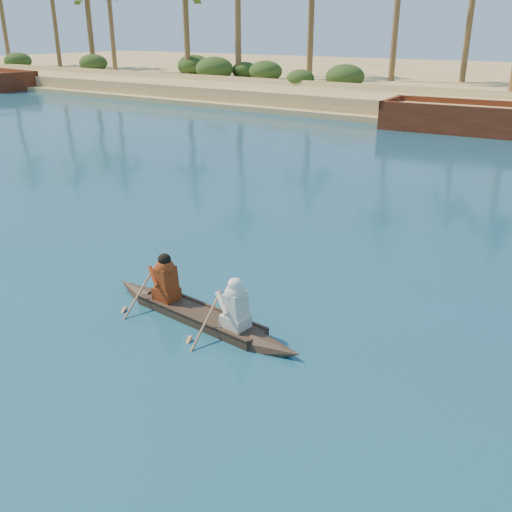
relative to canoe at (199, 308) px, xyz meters
The scene contains 5 objects.
ground 8.03m from the canoe, 150.11° to the left, with size 160.00×160.00×0.00m, color navy.
sandy_embankment 51.36m from the canoe, 97.79° to the left, with size 150.00×51.00×1.50m.
shrub_cluster 36.19m from the canoe, 101.09° to the left, with size 100.00×6.00×2.40m, color #1F3C16, non-canonical shape.
canoe is the anchor object (origin of this frame).
barge_mid 26.50m from the canoe, 91.67° to the left, with size 11.68×4.69×1.90m.
Camera 1 is at (13.73, -11.95, 5.59)m, focal length 40.00 mm.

